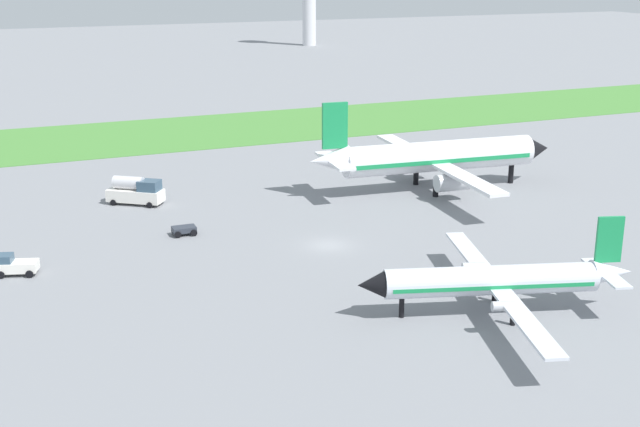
{
  "coord_description": "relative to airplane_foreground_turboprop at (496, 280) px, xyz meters",
  "views": [
    {
      "loc": [
        -31.48,
        -72.58,
        27.43
      ],
      "look_at": [
        -0.4,
        1.33,
        3.0
      ],
      "focal_mm": 46.94,
      "sensor_mm": 36.0,
      "label": 1
    }
  ],
  "objects": [
    {
      "name": "ground_plane",
      "position": [
        -5.69,
        20.58,
        -2.89
      ],
      "size": [
        600.0,
        600.0,
        0.0
      ],
      "primitive_type": "plane",
      "color": "gray"
    },
    {
      "name": "grass_taxiway_strip",
      "position": [
        -5.69,
        81.95,
        -2.85
      ],
      "size": [
        360.0,
        28.0,
        0.08
      ],
      "primitive_type": "cube",
      "color": "#478438",
      "rests_on": "ground_plane"
    },
    {
      "name": "airplane_foreground_turboprop",
      "position": [
        0.0,
        0.0,
        0.0
      ],
      "size": [
        22.15,
        25.64,
        7.89
      ],
      "rotation": [
        0.0,
        0.0,
        2.85
      ],
      "color": "silver",
      "rests_on": "ground_plane"
    },
    {
      "name": "airplane_midfield_jet",
      "position": [
        14.65,
        34.94,
        1.27
      ],
      "size": [
        32.12,
        32.69,
        11.55
      ],
      "rotation": [
        0.0,
        0.0,
        6.19
      ],
      "color": "white",
      "rests_on": "ground_plane"
    },
    {
      "name": "fuel_truck_near_gate",
      "position": [
        -20.57,
        42.83,
        -1.3
      ],
      "size": [
        6.66,
        5.78,
        3.29
      ],
      "rotation": [
        0.0,
        0.0,
        5.65
      ],
      "color": "white",
      "rests_on": "ground_plane"
    },
    {
      "name": "pushback_tug_midfield",
      "position": [
        -35.13,
        24.13,
        -1.97
      ],
      "size": [
        3.98,
        2.95,
        1.95
      ],
      "rotation": [
        0.0,
        0.0,
        2.83
      ],
      "color": "white",
      "rests_on": "ground_plane"
    },
    {
      "name": "baggage_cart_by_runway",
      "position": [
        -18.25,
        29.43,
        -2.32
      ],
      "size": [
        2.42,
        1.79,
        0.9
      ],
      "rotation": [
        0.0,
        0.0,
        6.27
      ],
      "color": "#2D333D",
      "rests_on": "ground_plane"
    }
  ]
}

